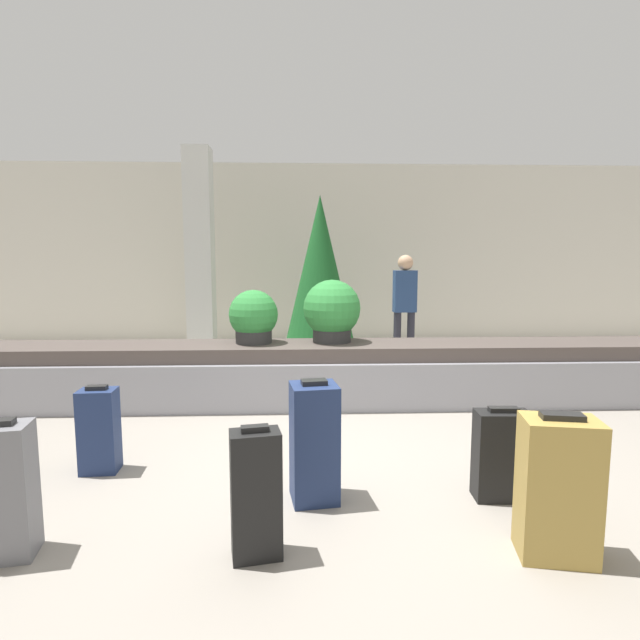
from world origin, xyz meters
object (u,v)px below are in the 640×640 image
object	(u,v)px
suitcase_3	(99,430)
decorated_tree	(320,274)
suitcase_2	(502,455)
traveler_0	(405,300)
pillar	(200,254)
suitcase_4	(314,442)
suitcase_1	(558,488)
suitcase_5	(256,494)
potted_plant_1	(253,317)
suitcase_0	(2,491)
potted_plant_0	(332,311)

from	to	relation	value
suitcase_3	decorated_tree	bearing A→B (deg)	62.26
suitcase_2	traveler_0	size ratio (longest dim) A/B	0.38
pillar	suitcase_4	world-z (taller)	pillar
suitcase_4	traveler_0	world-z (taller)	traveler_0
suitcase_4	pillar	bearing A→B (deg)	100.49
suitcase_1	traveler_0	distance (m)	4.83
suitcase_5	potted_plant_1	bearing A→B (deg)	84.51
suitcase_0	potted_plant_0	xyz separation A→B (m)	(1.86, 2.85, 0.61)
suitcase_1	potted_plant_1	size ratio (longest dim) A/B	1.34
suitcase_1	decorated_tree	size ratio (longest dim) A/B	0.31
suitcase_0	traveler_0	distance (m)	5.61
suitcase_1	suitcase_5	bearing A→B (deg)	-171.61
traveler_0	suitcase_3	bearing A→B (deg)	47.77
suitcase_5	potted_plant_1	world-z (taller)	potted_plant_1
potted_plant_0	decorated_tree	xyz separation A→B (m)	(-0.04, 2.04, 0.35)
suitcase_2	potted_plant_0	world-z (taller)	potted_plant_0
potted_plant_0	potted_plant_1	world-z (taller)	potted_plant_0
suitcase_4	decorated_tree	xyz separation A→B (m)	(0.22, 4.34, 0.93)
suitcase_4	suitcase_0	bearing A→B (deg)	-169.29
suitcase_4	suitcase_5	size ratio (longest dim) A/B	1.12
pillar	suitcase_2	bearing A→B (deg)	-59.93
suitcase_1	suitcase_4	xyz separation A→B (m)	(-1.22, 0.66, 0.01)
suitcase_4	suitcase_5	world-z (taller)	suitcase_4
suitcase_0	suitcase_4	world-z (taller)	suitcase_4
potted_plant_1	decorated_tree	xyz separation A→B (m)	(0.79, 2.08, 0.40)
suitcase_0	suitcase_2	xyz separation A→B (m)	(2.79, 0.51, -0.06)
suitcase_2	potted_plant_1	distance (m)	2.96
suitcase_0	suitcase_3	distance (m)	1.04
suitcase_1	suitcase_0	bearing A→B (deg)	-171.69
suitcase_5	suitcase_3	bearing A→B (deg)	127.30
suitcase_5	decorated_tree	world-z (taller)	decorated_tree
suitcase_4	potted_plant_1	size ratio (longest dim) A/B	1.37
suitcase_1	suitcase_2	size ratio (longest dim) A/B	1.26
suitcase_3	potted_plant_0	size ratio (longest dim) A/B	0.94
pillar	suitcase_2	world-z (taller)	pillar
pillar	suitcase_0	world-z (taller)	pillar
suitcase_4	suitcase_3	bearing A→B (deg)	154.11
potted_plant_1	traveler_0	world-z (taller)	traveler_0
pillar	suitcase_3	size ratio (longest dim) A/B	5.06
suitcase_0	suitcase_5	distance (m)	1.29
suitcase_5	decorated_tree	bearing A→B (deg)	73.12
pillar	suitcase_2	size ratio (longest dim) A/B	5.34
suitcase_2	potted_plant_1	size ratio (longest dim) A/B	1.06
suitcase_1	potted_plant_1	bearing A→B (deg)	132.21
decorated_tree	potted_plant_0	bearing A→B (deg)	-88.77
suitcase_2	decorated_tree	size ratio (longest dim) A/B	0.24
suitcase_1	potted_plant_1	distance (m)	3.47
potted_plant_1	traveler_0	distance (m)	2.75
suitcase_5	pillar	bearing A→B (deg)	92.81
suitcase_2	suitcase_5	size ratio (longest dim) A/B	0.86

